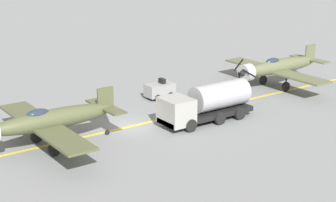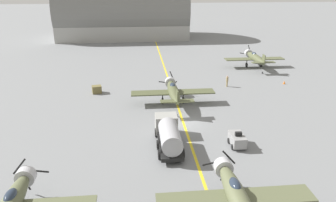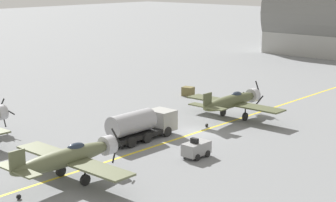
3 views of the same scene
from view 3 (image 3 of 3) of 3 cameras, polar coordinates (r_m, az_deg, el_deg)
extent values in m
plane|color=slate|center=(57.48, 3.12, -3.16)|extent=(400.00, 400.00, 0.00)
cube|color=yellow|center=(57.48, 3.12, -3.15)|extent=(0.30, 160.00, 0.01)
ellipsoid|color=#5A6041|center=(43.71, -10.51, -5.72)|extent=(1.50, 9.50, 1.42)
cylinder|color=#B7B7BC|center=(46.40, -6.15, -4.48)|extent=(1.58, 0.90, 1.58)
ellipsoid|color=#232D3D|center=(44.20, -9.37, -4.70)|extent=(0.80, 1.70, 0.76)
cube|color=#5A6041|center=(44.26, -9.71, -5.92)|extent=(12.00, 2.10, 0.16)
cube|color=#5A6041|center=(41.46, -15.02, -6.77)|extent=(4.40, 1.10, 0.12)
cube|color=#5A6041|center=(41.25, -15.07, -5.91)|extent=(0.14, 1.30, 1.60)
sphere|color=black|center=(46.72, -5.70, -4.35)|extent=(0.56, 0.56, 0.56)
cube|color=black|center=(46.77, -5.44, -5.39)|extent=(0.69, 0.06, 1.70)
cube|color=black|center=(46.12, -5.23, -3.72)|extent=(1.26, 0.06, 1.41)
cube|color=black|center=(47.28, -6.41, -3.94)|extent=(1.74, 0.06, 0.48)
cylinder|color=black|center=(45.59, -10.86, -6.24)|extent=(0.14, 0.14, 1.26)
cylinder|color=black|center=(45.80, -10.83, -6.99)|extent=(0.22, 0.90, 0.90)
cylinder|color=black|center=(43.35, -8.44, -7.16)|extent=(0.14, 0.14, 1.26)
cylinder|color=black|center=(43.57, -8.41, -7.94)|extent=(0.22, 0.90, 0.90)
cylinder|color=black|center=(42.13, -14.93, -9.38)|extent=(0.12, 0.36, 0.36)
cylinder|color=#B7B7BC|center=(59.36, -16.64, -1.12)|extent=(1.57, 0.90, 1.58)
sphere|color=black|center=(59.61, -16.24, -1.04)|extent=(0.56, 0.56, 0.56)
cube|color=black|center=(60.05, -16.34, -1.75)|extent=(0.74, 0.06, 1.69)
cube|color=black|center=(58.86, -15.80, -1.04)|extent=(1.75, 0.06, 0.43)
cube|color=black|center=(59.93, -16.56, -0.33)|extent=(1.23, 0.06, 1.44)
ellipsoid|color=#4E5334|center=(62.11, 6.35, -0.06)|extent=(1.50, 9.50, 1.42)
cylinder|color=#B7B7BC|center=(65.70, 8.61, 0.58)|extent=(1.58, 0.90, 1.58)
ellipsoid|color=#232D3D|center=(62.90, 6.97, 0.61)|extent=(0.80, 1.70, 0.76)
cube|color=#4E5334|center=(62.79, 6.74, -0.24)|extent=(12.00, 2.10, 0.16)
cube|color=#4E5334|center=(58.88, 4.02, -0.57)|extent=(4.40, 1.10, 0.12)
cube|color=#4E5334|center=(58.73, 4.03, 0.05)|extent=(0.14, 1.30, 1.60)
sphere|color=black|center=(66.11, 8.85, 0.65)|extent=(0.56, 0.56, 0.56)
cube|color=black|center=(66.60, 8.23, 0.66)|extent=(1.75, 0.06, 0.37)
cube|color=black|center=(65.98, 9.22, 0.00)|extent=(1.18, 0.06, 1.47)
cube|color=black|center=(65.77, 9.12, 1.30)|extent=(0.80, 0.06, 1.67)
cylinder|color=black|center=(63.78, 5.63, -0.59)|extent=(0.14, 0.14, 1.26)
cylinder|color=black|center=(63.93, 5.62, -1.14)|extent=(0.22, 0.90, 0.90)
cylinder|color=black|center=(62.11, 7.86, -1.02)|extent=(0.14, 0.14, 1.26)
cylinder|color=black|center=(62.26, 7.84, -1.58)|extent=(0.22, 0.90, 0.90)
cylinder|color=black|center=(59.33, 3.96, -2.48)|extent=(0.12, 0.36, 0.36)
cube|color=black|center=(54.70, -2.74, -3.30)|extent=(2.25, 8.00, 0.40)
cube|color=#999993|center=(56.55, -0.64, -1.91)|extent=(2.50, 2.08, 2.00)
cylinder|color=#9E9EA3|center=(53.45, -3.75, -2.25)|extent=(2.10, 4.96, 2.10)
cylinder|color=black|center=(57.24, -1.84, -2.69)|extent=(0.30, 1.00, 1.00)
cylinder|color=black|center=(55.68, -0.07, -3.13)|extent=(0.30, 1.00, 1.00)
cylinder|color=black|center=(55.27, -3.91, -3.28)|extent=(0.30, 1.00, 1.00)
cylinder|color=black|center=(53.66, -2.13, -3.76)|extent=(0.30, 1.00, 1.00)
cylinder|color=black|center=(53.91, -5.50, -3.73)|extent=(0.30, 1.00, 1.00)
cylinder|color=black|center=(52.25, -3.72, -4.23)|extent=(0.30, 1.00, 1.00)
cube|color=gray|center=(49.47, 2.90, -4.83)|extent=(1.40, 2.60, 1.10)
cube|color=black|center=(49.05, 2.71, -4.05)|extent=(0.70, 0.36, 0.44)
cylinder|color=black|center=(50.57, 2.80, -5.04)|extent=(0.20, 0.60, 0.60)
cylinder|color=black|center=(49.75, 4.03, -5.36)|extent=(0.20, 0.60, 0.60)
cylinder|color=black|center=(49.52, 1.75, -5.42)|extent=(0.20, 0.60, 0.60)
cylinder|color=black|center=(48.69, 2.98, -5.75)|extent=(0.20, 0.60, 0.60)
cube|color=brown|center=(74.30, 2.05, 0.99)|extent=(1.65, 1.47, 1.19)
camera|label=1|loc=(94.65, -5.52, 12.01)|focal=60.00mm
camera|label=2|loc=(40.69, -40.68, 11.96)|focal=35.00mm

